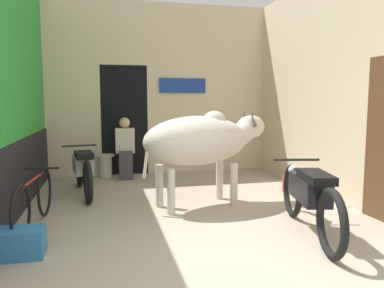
{
  "coord_description": "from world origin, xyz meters",
  "views": [
    {
      "loc": [
        -1.16,
        -2.94,
        1.53
      ],
      "look_at": [
        0.06,
        2.22,
        0.92
      ],
      "focal_mm": 35.0,
      "sensor_mm": 36.0,
      "label": 1
    }
  ],
  "objects_px": {
    "cow": "(202,140)",
    "motorcycle_far": "(83,168)",
    "motorcycle_near": "(309,195)",
    "bicycle": "(34,201)",
    "shopkeeper_seated": "(125,146)",
    "crate": "(21,243)",
    "bucket": "(290,184)",
    "plastic_stool": "(106,165)"
  },
  "relations": [
    {
      "from": "motorcycle_near",
      "to": "shopkeeper_seated",
      "type": "xyz_separation_m",
      "value": [
        -1.88,
        3.66,
        0.19
      ]
    },
    {
      "from": "motorcycle_far",
      "to": "crate",
      "type": "bearing_deg",
      "value": -100.94
    },
    {
      "from": "cow",
      "to": "shopkeeper_seated",
      "type": "height_order",
      "value": "cow"
    },
    {
      "from": "shopkeeper_seated",
      "to": "cow",
      "type": "bearing_deg",
      "value": -65.97
    },
    {
      "from": "cow",
      "to": "motorcycle_near",
      "type": "distance_m",
      "value": 1.77
    },
    {
      "from": "crate",
      "to": "bicycle",
      "type": "bearing_deg",
      "value": 90.85
    },
    {
      "from": "shopkeeper_seated",
      "to": "plastic_stool",
      "type": "height_order",
      "value": "shopkeeper_seated"
    },
    {
      "from": "cow",
      "to": "bicycle",
      "type": "height_order",
      "value": "cow"
    },
    {
      "from": "cow",
      "to": "motorcycle_far",
      "type": "xyz_separation_m",
      "value": [
        -1.74,
        1.09,
        -0.53
      ]
    },
    {
      "from": "motorcycle_near",
      "to": "plastic_stool",
      "type": "bearing_deg",
      "value": 120.11
    },
    {
      "from": "crate",
      "to": "shopkeeper_seated",
      "type": "bearing_deg",
      "value": 71.13
    },
    {
      "from": "cow",
      "to": "bucket",
      "type": "bearing_deg",
      "value": 16.25
    },
    {
      "from": "motorcycle_near",
      "to": "shopkeeper_seated",
      "type": "relative_size",
      "value": 1.66
    },
    {
      "from": "cow",
      "to": "bicycle",
      "type": "relative_size",
      "value": 1.22
    },
    {
      "from": "bicycle",
      "to": "plastic_stool",
      "type": "relative_size",
      "value": 3.69
    },
    {
      "from": "cow",
      "to": "plastic_stool",
      "type": "bearing_deg",
      "value": 119.23
    },
    {
      "from": "motorcycle_near",
      "to": "bicycle",
      "type": "xyz_separation_m",
      "value": [
        -3.11,
        0.94,
        -0.12
      ]
    },
    {
      "from": "motorcycle_near",
      "to": "shopkeeper_seated",
      "type": "bearing_deg",
      "value": 117.13
    },
    {
      "from": "bicycle",
      "to": "shopkeeper_seated",
      "type": "height_order",
      "value": "shopkeeper_seated"
    },
    {
      "from": "crate",
      "to": "bucket",
      "type": "bearing_deg",
      "value": 25.5
    },
    {
      "from": "bucket",
      "to": "cow",
      "type": "bearing_deg",
      "value": -163.75
    },
    {
      "from": "motorcycle_near",
      "to": "bicycle",
      "type": "relative_size",
      "value": 1.19
    },
    {
      "from": "shopkeeper_seated",
      "to": "plastic_stool",
      "type": "xyz_separation_m",
      "value": [
        -0.39,
        0.24,
        -0.4
      ]
    },
    {
      "from": "bicycle",
      "to": "crate",
      "type": "xyz_separation_m",
      "value": [
        0.01,
        -0.86,
        -0.2
      ]
    },
    {
      "from": "motorcycle_near",
      "to": "bucket",
      "type": "bearing_deg",
      "value": 67.72
    },
    {
      "from": "plastic_stool",
      "to": "motorcycle_near",
      "type": "bearing_deg",
      "value": -59.89
    },
    {
      "from": "cow",
      "to": "motorcycle_near",
      "type": "height_order",
      "value": "cow"
    },
    {
      "from": "bicycle",
      "to": "plastic_stool",
      "type": "bearing_deg",
      "value": 73.98
    },
    {
      "from": "shopkeeper_seated",
      "to": "crate",
      "type": "height_order",
      "value": "shopkeeper_seated"
    },
    {
      "from": "cow",
      "to": "bucket",
      "type": "height_order",
      "value": "cow"
    },
    {
      "from": "shopkeeper_seated",
      "to": "crate",
      "type": "relative_size",
      "value": 2.75
    },
    {
      "from": "cow",
      "to": "bucket",
      "type": "xyz_separation_m",
      "value": [
        1.68,
        0.49,
        -0.84
      ]
    },
    {
      "from": "crate",
      "to": "cow",
      "type": "bearing_deg",
      "value": 31.72
    },
    {
      "from": "motorcycle_near",
      "to": "bucket",
      "type": "relative_size",
      "value": 7.76
    },
    {
      "from": "bicycle",
      "to": "shopkeeper_seated",
      "type": "relative_size",
      "value": 1.4
    },
    {
      "from": "motorcycle_far",
      "to": "plastic_stool",
      "type": "distance_m",
      "value": 1.43
    },
    {
      "from": "crate",
      "to": "bucket",
      "type": "height_order",
      "value": "crate"
    },
    {
      "from": "bicycle",
      "to": "plastic_stool",
      "type": "distance_m",
      "value": 3.09
    },
    {
      "from": "motorcycle_far",
      "to": "crate",
      "type": "distance_m",
      "value": 2.52
    },
    {
      "from": "cow",
      "to": "plastic_stool",
      "type": "distance_m",
      "value": 2.9
    },
    {
      "from": "motorcycle_far",
      "to": "bucket",
      "type": "relative_size",
      "value": 7.3
    },
    {
      "from": "motorcycle_near",
      "to": "shopkeeper_seated",
      "type": "distance_m",
      "value": 4.12
    }
  ]
}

